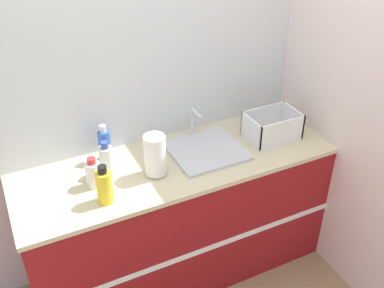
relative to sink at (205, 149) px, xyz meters
name	(u,v)px	position (x,y,z in m)	size (l,w,h in m)	color
wall_back	(154,85)	(-0.21, 0.32, 0.35)	(4.37, 0.06, 2.60)	silver
wall_right	(318,76)	(0.81, -0.03, 0.35)	(0.06, 2.64, 2.60)	silver
counter_cabinet	(179,218)	(-0.21, -0.03, -0.48)	(1.99, 0.66, 0.93)	maroon
sink	(205,149)	(0.00, 0.00, 0.00)	(0.44, 0.43, 0.22)	silver
paper_towel_roll	(155,155)	(-0.38, -0.09, 0.12)	(0.13, 0.13, 0.26)	#4C4C51
dish_rack	(272,129)	(0.47, -0.05, 0.05)	(0.34, 0.23, 0.18)	white
bottle_clear	(107,160)	(-0.63, 0.04, 0.08)	(0.08, 0.08, 0.22)	silver
bottle_yellow	(104,186)	(-0.71, -0.20, 0.09)	(0.09, 0.09, 0.23)	yellow
bottle_blue	(105,145)	(-0.59, 0.18, 0.09)	(0.07, 0.07, 0.24)	#2D56B7
bottle_white_spray	(93,174)	(-0.73, -0.04, 0.07)	(0.09, 0.09, 0.18)	white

